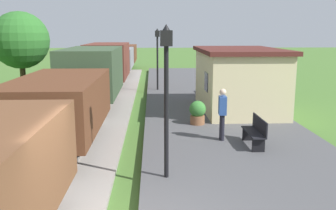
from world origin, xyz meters
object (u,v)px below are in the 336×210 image
bench_near_hut (256,131)px  potted_planter (198,112)px  station_hut (238,79)px  lamp_post_far (157,48)px  freight_train (102,71)px  tree_field_left (20,40)px  person_waiting (222,112)px  bench_down_platform (209,86)px  lamp_post_near (166,74)px

bench_near_hut → potted_planter: bearing=117.4°
station_hut → lamp_post_far: 7.05m
freight_train → tree_field_left: (-3.80, -1.95, 1.81)m
person_waiting → lamp_post_far: bearing=-75.4°
bench_down_platform → potted_planter: potted_planter is taller
bench_down_platform → person_waiting: (-0.93, -9.04, 0.46)m
freight_train → potted_planter: freight_train is taller
station_hut → person_waiting: 5.13m
freight_train → lamp_post_far: lamp_post_far is taller
freight_train → lamp_post_near: (3.23, -12.81, 1.30)m
bench_near_hut → potted_planter: potted_planter is taller
station_hut → tree_field_left: bearing=164.8°
freight_train → person_waiting: size_ratio=22.92×
freight_train → person_waiting: 10.99m
station_hut → freight_train: bearing=144.6°
lamp_post_near → tree_field_left: (-7.04, 10.85, 0.51)m
lamp_post_near → lamp_post_far: 13.94m
station_hut → potted_planter: bearing=-128.5°
station_hut → lamp_post_near: lamp_post_near is taller
lamp_post_near → lamp_post_far: bearing=90.0°
potted_planter → person_waiting: bearing=-75.5°
bench_near_hut → lamp_post_near: bearing=-140.1°
station_hut → person_waiting: (-1.61, -4.85, -0.47)m
lamp_post_near → tree_field_left: tree_field_left is taller
bench_down_platform → person_waiting: bearing=-95.9°
bench_near_hut → lamp_post_near: lamp_post_near is taller
person_waiting → potted_planter: (-0.55, 2.13, -0.46)m
bench_down_platform → person_waiting: 9.10m
potted_planter → tree_field_left: (-8.44, 5.60, 2.59)m
bench_near_hut → tree_field_left: size_ratio=0.31×
bench_down_platform → lamp_post_far: bearing=148.3°
lamp_post_far → person_waiting: bearing=-79.8°
bench_down_platform → tree_field_left: 10.33m
bench_near_hut → tree_field_left: 13.28m
station_hut → bench_down_platform: station_hut is taller
lamp_post_near → lamp_post_far: size_ratio=1.00×
freight_train → station_hut: (6.80, -4.84, 0.15)m
potted_planter → lamp_post_near: bearing=-105.0°
freight_train → bench_down_platform: bearing=-6.1°
station_hut → bench_down_platform: 4.34m
bench_down_platform → lamp_post_near: lamp_post_near is taller
bench_down_platform → potted_planter: size_ratio=1.64×
station_hut → tree_field_left: size_ratio=1.21×
bench_near_hut → person_waiting: size_ratio=0.88×
bench_down_platform → person_waiting: person_waiting is taller
person_waiting → bench_near_hut: bearing=146.7°
bench_near_hut → bench_down_platform: size_ratio=1.00×
bench_down_platform → lamp_post_far: 3.98m
potted_planter → tree_field_left: tree_field_left is taller
station_hut → potted_planter: station_hut is taller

